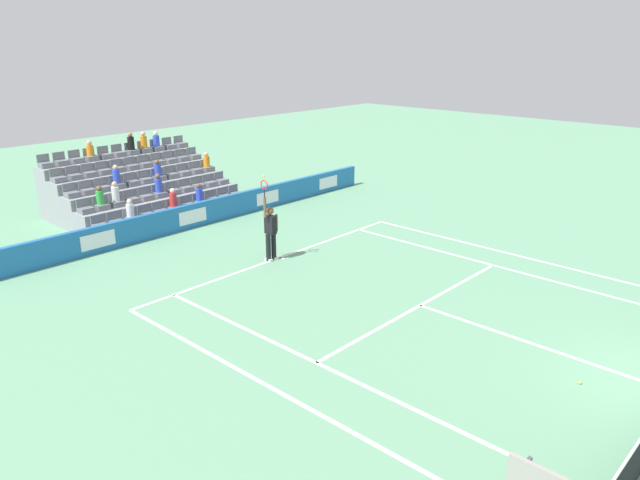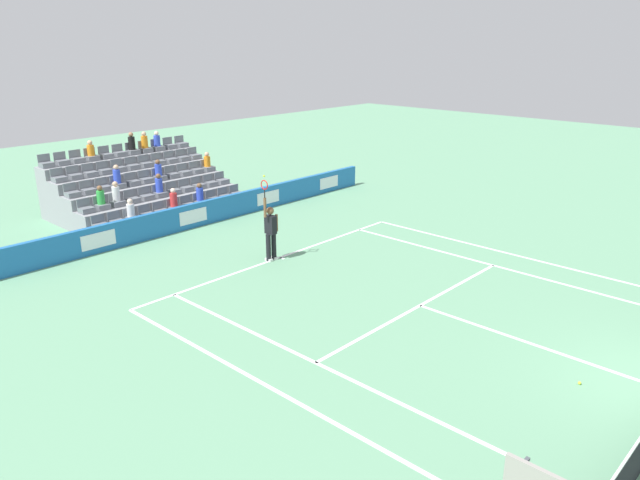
% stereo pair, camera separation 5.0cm
% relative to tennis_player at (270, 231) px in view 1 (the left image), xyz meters
% --- Properties ---
extents(line_baseline, '(10.97, 0.10, 0.01)m').
position_rel_tennis_player_xyz_m(line_baseline, '(-0.34, 0.05, -0.99)').
color(line_baseline, white).
rests_on(line_baseline, ground).
extents(line_service, '(8.23, 0.10, 0.01)m').
position_rel_tennis_player_xyz_m(line_service, '(-0.34, 5.54, -0.99)').
color(line_service, white).
rests_on(line_service, ground).
extents(line_centre_service, '(0.10, 6.40, 0.01)m').
position_rel_tennis_player_xyz_m(line_centre_service, '(-0.34, 8.74, -0.99)').
color(line_centre_service, white).
rests_on(line_centre_service, ground).
extents(line_singles_sideline_left, '(0.10, 11.89, 0.01)m').
position_rel_tennis_player_xyz_m(line_singles_sideline_left, '(3.77, 5.99, -0.99)').
color(line_singles_sideline_left, white).
rests_on(line_singles_sideline_left, ground).
extents(line_singles_sideline_right, '(0.10, 11.89, 0.01)m').
position_rel_tennis_player_xyz_m(line_singles_sideline_right, '(-4.46, 5.99, -0.99)').
color(line_singles_sideline_right, white).
rests_on(line_singles_sideline_right, ground).
extents(line_doubles_sideline_left, '(0.10, 11.89, 0.01)m').
position_rel_tennis_player_xyz_m(line_doubles_sideline_left, '(5.14, 5.99, -0.99)').
color(line_doubles_sideline_left, white).
rests_on(line_doubles_sideline_left, ground).
extents(line_doubles_sideline_right, '(0.10, 11.89, 0.01)m').
position_rel_tennis_player_xyz_m(line_doubles_sideline_right, '(-5.83, 5.99, -0.99)').
color(line_doubles_sideline_right, white).
rests_on(line_doubles_sideline_right, ground).
extents(line_centre_mark, '(0.10, 0.20, 0.01)m').
position_rel_tennis_player_xyz_m(line_centre_mark, '(-0.34, 0.15, -0.99)').
color(line_centre_mark, white).
rests_on(line_centre_mark, ground).
extents(sponsor_barrier, '(19.12, 0.22, 0.92)m').
position_rel_tennis_player_xyz_m(sponsor_barrier, '(-0.34, -4.79, -0.53)').
color(sponsor_barrier, '#1E66AD').
rests_on(sponsor_barrier, ground).
extents(tennis_player, '(0.53, 0.37, 2.85)m').
position_rel_tennis_player_xyz_m(tennis_player, '(0.00, 0.00, 0.00)').
color(tennis_player, black).
rests_on(tennis_player, ground).
extents(stadium_stand, '(6.82, 4.75, 3.05)m').
position_rel_tennis_player_xyz_m(stadium_stand, '(-0.34, -8.36, -0.17)').
color(stadium_stand, gray).
rests_on(stadium_stand, ground).
extents(loose_tennis_ball, '(0.07, 0.07, 0.07)m').
position_rel_tennis_player_xyz_m(loose_tennis_ball, '(0.66, 10.18, -0.96)').
color(loose_tennis_ball, '#D1E533').
rests_on(loose_tennis_ball, ground).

